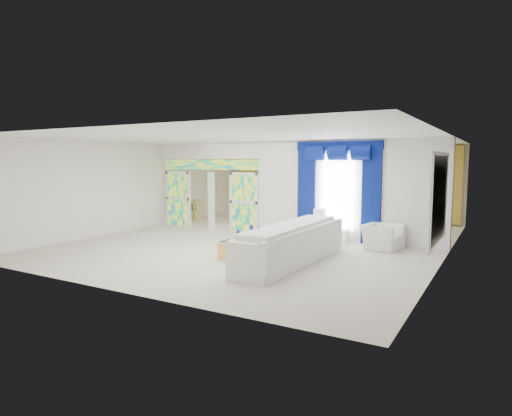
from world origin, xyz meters
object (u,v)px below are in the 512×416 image
Objects in this scene: coffee_table at (249,246)px; white_sofa at (292,246)px; armchair at (383,237)px; grand_piano at (274,209)px; console_table at (329,235)px.

white_sofa is at bearing -12.53° from coffee_table.
grand_piano reaches higher than armchair.
white_sofa is 7.38m from grand_piano.
console_table is (-0.18, 2.92, -0.20)m from white_sofa.
coffee_table is 1.01× the size of grand_piano.
coffee_table is 1.61× the size of console_table.
coffee_table is at bearing 140.17° from armchair.
coffee_table is 2.87m from console_table.
white_sofa is 1.40m from coffee_table.
console_table is (1.17, 2.62, -0.01)m from coffee_table.
grand_piano is at bearing 136.47° from console_table.
armchair is (1.62, -0.22, 0.14)m from console_table.
armchair is at bearing 63.38° from white_sofa.
console_table is at bearing 65.92° from coffee_table.
grand_piano is (-3.78, 6.34, 0.07)m from white_sofa.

